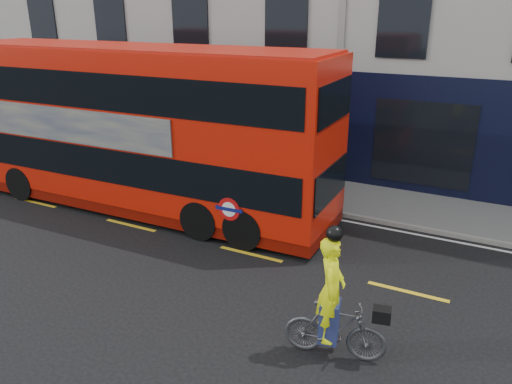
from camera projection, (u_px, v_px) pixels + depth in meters
The scene contains 7 objects.
ground at pixel (221, 281), 11.70m from camera, with size 120.00×120.00×0.00m, color black.
pavement at pixel (319, 192), 17.10m from camera, with size 60.00×3.00×0.12m, color slate.
kerb at pixel (302, 207), 15.85m from camera, with size 60.00×0.12×0.13m, color gray.
road_edge_line at pixel (298, 212), 15.62m from camera, with size 58.00×0.10×0.01m, color silver.
lane_dashes at pixel (251, 254), 12.95m from camera, with size 58.00×0.12×0.01m, color yellow, non-canonical shape.
bus at pixel (140, 128), 15.19m from camera, with size 12.44×3.07×4.99m.
cyclist at pixel (334, 314), 8.89m from camera, with size 1.92×0.87×2.60m.
Camera 1 is at (5.41, -8.74, 6.02)m, focal length 35.00 mm.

